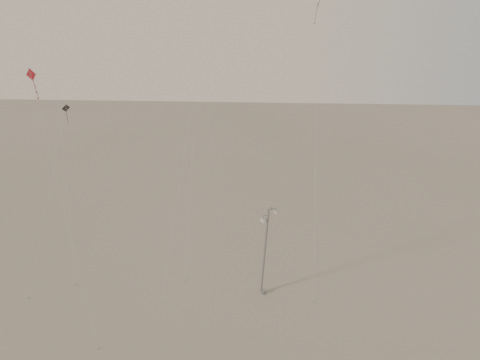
{
  "coord_description": "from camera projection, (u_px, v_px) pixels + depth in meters",
  "views": [
    {
      "loc": [
        4.37,
        -19.3,
        22.24
      ],
      "look_at": [
        2.97,
        5.0,
        11.21
      ],
      "focal_mm": 28.0,
      "sensor_mm": 36.0,
      "label": 1
    }
  ],
  "objects": [
    {
      "name": "ground",
      "position": [
        195.0,
        349.0,
        26.95
      ],
      "size": [
        160.0,
        160.0,
        0.0
      ],
      "primitive_type": "plane",
      "color": "gray",
      "rests_on": "ground"
    },
    {
      "name": "street_lamp",
      "position": [
        266.0,
        249.0,
        30.47
      ],
      "size": [
        1.49,
        0.96,
        8.45
      ],
      "color": "gray",
      "rests_on": "ground"
    },
    {
      "name": "kite_1",
      "position": [
        202.0,
        39.0,
        26.63
      ],
      "size": [
        4.94,
        6.43,
        27.57
      ],
      "rotation": [
        0.0,
        0.0,
        -0.79
      ],
      "color": "#2C2524",
      "rests_on": "ground"
    },
    {
      "name": "kite_3",
      "position": [
        49.0,
        147.0,
        22.55
      ],
      "size": [
        2.21,
        2.52,
        19.3
      ],
      "rotation": [
        0.0,
        0.0,
        -0.03
      ],
      "color": "maroon",
      "rests_on": "ground"
    },
    {
      "name": "kite_4",
      "position": [
        317.0,
        84.0,
        31.31
      ],
      "size": [
        0.48,
        10.6,
        23.07
      ],
      "rotation": [
        0.0,
        0.0,
        1.87
      ],
      "color": "#2C2524",
      "rests_on": "ground"
    },
    {
      "name": "kite_6",
      "position": [
        56.0,
        157.0,
        30.28
      ],
      "size": [
        4.1,
        5.21,
        15.49
      ],
      "rotation": [
        0.0,
        0.0,
        0.85
      ],
      "color": "#2C2524",
      "rests_on": "ground"
    }
  ]
}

